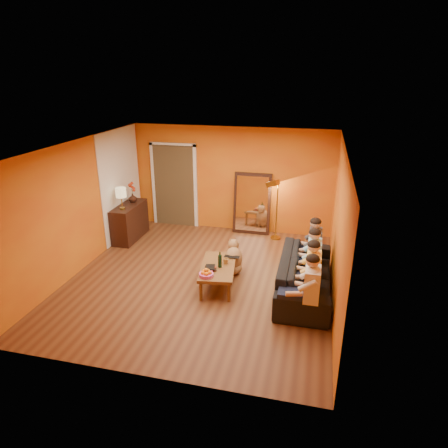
% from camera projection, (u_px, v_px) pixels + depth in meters
% --- Properties ---
extents(room_shell, '(5.00, 5.50, 2.60)m').
position_uv_depth(room_shell, '(205.00, 210.00, 7.73)').
color(room_shell, brown).
rests_on(room_shell, ground).
extents(white_accent, '(0.02, 1.90, 2.58)m').
position_uv_depth(white_accent, '(121.00, 184.00, 9.53)').
color(white_accent, white).
rests_on(white_accent, wall_left).
extents(doorway_recess, '(1.06, 0.30, 2.10)m').
position_uv_depth(doorway_recess, '(176.00, 185.00, 10.38)').
color(doorway_recess, '#3F2D19').
rests_on(doorway_recess, floor).
extents(door_jamb_left, '(0.08, 0.06, 2.20)m').
position_uv_depth(door_jamb_left, '(154.00, 185.00, 10.40)').
color(door_jamb_left, white).
rests_on(door_jamb_left, wall_back).
extents(door_jamb_right, '(0.08, 0.06, 2.20)m').
position_uv_depth(door_jamb_right, '(196.00, 187.00, 10.15)').
color(door_jamb_right, white).
rests_on(door_jamb_right, wall_back).
extents(door_header, '(1.22, 0.06, 0.08)m').
position_uv_depth(door_header, '(172.00, 144.00, 9.89)').
color(door_header, white).
rests_on(door_header, wall_back).
extents(mirror_frame, '(0.92, 0.27, 1.51)m').
position_uv_depth(mirror_frame, '(252.00, 203.00, 9.86)').
color(mirror_frame, black).
rests_on(mirror_frame, floor).
extents(mirror_glass, '(0.78, 0.21, 1.35)m').
position_uv_depth(mirror_glass, '(252.00, 204.00, 9.82)').
color(mirror_glass, white).
rests_on(mirror_glass, mirror_frame).
extents(sideboard, '(0.44, 1.18, 0.85)m').
position_uv_depth(sideboard, '(130.00, 222.00, 9.61)').
color(sideboard, black).
rests_on(sideboard, floor).
extents(table_lamp, '(0.24, 0.24, 0.51)m').
position_uv_depth(table_lamp, '(121.00, 199.00, 9.09)').
color(table_lamp, beige).
rests_on(table_lamp, sideboard).
extents(sofa, '(2.35, 0.92, 0.69)m').
position_uv_depth(sofa, '(305.00, 274.00, 7.32)').
color(sofa, black).
rests_on(sofa, floor).
extents(coffee_table, '(0.79, 1.30, 0.42)m').
position_uv_depth(coffee_table, '(218.00, 275.00, 7.55)').
color(coffee_table, brown).
rests_on(coffee_table, floor).
extents(floor_lamp, '(0.37, 0.33, 1.44)m').
position_uv_depth(floor_lamp, '(277.00, 211.00, 9.48)').
color(floor_lamp, '#AC8E32').
rests_on(floor_lamp, floor).
extents(dog, '(0.43, 0.62, 0.69)m').
position_uv_depth(dog, '(234.00, 256.00, 8.02)').
color(dog, '#A06E48').
rests_on(dog, floor).
extents(person_far_left, '(0.70, 0.44, 1.22)m').
position_uv_depth(person_far_left, '(311.00, 290.00, 6.28)').
color(person_far_left, beige).
rests_on(person_far_left, sofa).
extents(person_mid_left, '(0.70, 0.44, 1.22)m').
position_uv_depth(person_mid_left, '(313.00, 274.00, 6.78)').
color(person_mid_left, '#FCC354').
rests_on(person_mid_left, sofa).
extents(person_mid_right, '(0.70, 0.44, 1.22)m').
position_uv_depth(person_mid_right, '(314.00, 260.00, 7.28)').
color(person_mid_right, '#93C9E4').
rests_on(person_mid_right, sofa).
extents(person_far_right, '(0.70, 0.44, 1.22)m').
position_uv_depth(person_far_right, '(314.00, 248.00, 7.78)').
color(person_far_right, '#37363C').
rests_on(person_far_right, sofa).
extents(fruit_bowl, '(0.26, 0.26, 0.16)m').
position_uv_depth(fruit_bowl, '(206.00, 272.00, 7.06)').
color(fruit_bowl, '#D34A9F').
rests_on(fruit_bowl, coffee_table).
extents(wine_bottle, '(0.07, 0.07, 0.31)m').
position_uv_depth(wine_bottle, '(220.00, 260.00, 7.36)').
color(wine_bottle, black).
rests_on(wine_bottle, coffee_table).
extents(tumbler, '(0.14, 0.14, 0.10)m').
position_uv_depth(tumbler, '(226.00, 261.00, 7.54)').
color(tumbler, '#B27F3F').
rests_on(tumbler, coffee_table).
extents(laptop, '(0.31, 0.20, 0.02)m').
position_uv_depth(laptop, '(231.00, 258.00, 7.75)').
color(laptop, black).
rests_on(laptop, coffee_table).
extents(book_lower, '(0.27, 0.30, 0.02)m').
position_uv_depth(book_lower, '(206.00, 269.00, 7.33)').
color(book_lower, black).
rests_on(book_lower, coffee_table).
extents(book_mid, '(0.19, 0.24, 0.02)m').
position_uv_depth(book_mid, '(206.00, 268.00, 7.33)').
color(book_mid, '#B52E14').
rests_on(book_mid, book_lower).
extents(book_upper, '(0.22, 0.26, 0.02)m').
position_uv_depth(book_upper, '(206.00, 267.00, 7.31)').
color(book_upper, black).
rests_on(book_upper, book_mid).
extents(vase, '(0.20, 0.20, 0.21)m').
position_uv_depth(vase, '(133.00, 198.00, 9.65)').
color(vase, black).
rests_on(vase, sideboard).
extents(flowers, '(0.17, 0.17, 0.51)m').
position_uv_depth(flowers, '(132.00, 187.00, 9.55)').
color(flowers, '#B52E14').
rests_on(flowers, vase).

